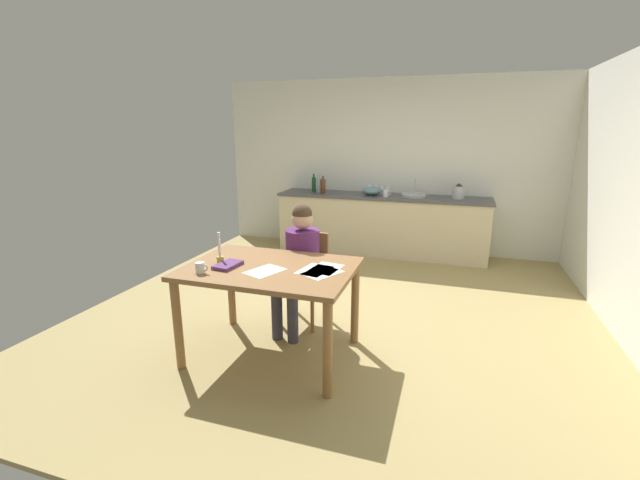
{
  "coord_description": "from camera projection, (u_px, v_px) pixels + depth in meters",
  "views": [
    {
      "loc": [
        1.02,
        -3.96,
        1.88
      ],
      "look_at": [
        -0.15,
        -0.33,
        0.85
      ],
      "focal_mm": 23.47,
      "sensor_mm": 36.0,
      "label": 1
    }
  ],
  "objects": [
    {
      "name": "ground_plane",
      "position": [
        343.0,
        312.0,
        4.43
      ],
      "size": [
        5.2,
        5.2,
        0.04
      ],
      "primitive_type": "cube",
      "color": "tan"
    },
    {
      "name": "wall_back",
      "position": [
        387.0,
        166.0,
        6.48
      ],
      "size": [
        5.2,
        0.12,
        2.6
      ],
      "primitive_type": "cube",
      "color": "silver",
      "rests_on": "ground"
    },
    {
      "name": "kitchen_counter",
      "position": [
        381.0,
        224.0,
        6.37
      ],
      "size": [
        3.14,
        0.64,
        0.9
      ],
      "color": "beige",
      "rests_on": "ground"
    },
    {
      "name": "dining_table",
      "position": [
        270.0,
        279.0,
        3.41
      ],
      "size": [
        1.35,
        0.96,
        0.79
      ],
      "color": "olive",
      "rests_on": "ground"
    },
    {
      "name": "chair_at_table",
      "position": [
        306.0,
        273.0,
        4.1
      ],
      "size": [
        0.44,
        0.44,
        0.89
      ],
      "color": "olive",
      "rests_on": "ground"
    },
    {
      "name": "person_seated",
      "position": [
        300.0,
        260.0,
        3.92
      ],
      "size": [
        0.36,
        0.61,
        1.19
      ],
      "color": "#592666",
      "rests_on": "ground"
    },
    {
      "name": "coffee_mug",
      "position": [
        200.0,
        268.0,
        3.21
      ],
      "size": [
        0.11,
        0.07,
        0.09
      ],
      "color": "white",
      "rests_on": "dining_table"
    },
    {
      "name": "candlestick",
      "position": [
        220.0,
        254.0,
        3.47
      ],
      "size": [
        0.06,
        0.06,
        0.26
      ],
      "color": "gold",
      "rests_on": "dining_table"
    },
    {
      "name": "book_magazine",
      "position": [
        228.0,
        265.0,
        3.37
      ],
      "size": [
        0.17,
        0.26,
        0.03
      ],
      "primitive_type": "cube",
      "rotation": [
        0.0,
        0.0,
        -0.11
      ],
      "color": "#5B316D",
      "rests_on": "dining_table"
    },
    {
      "name": "paper_letter",
      "position": [
        322.0,
        273.0,
        3.23
      ],
      "size": [
        0.32,
        0.36,
        0.0
      ],
      "primitive_type": "cube",
      "rotation": [
        0.0,
        0.0,
        -0.48
      ],
      "color": "white",
      "rests_on": "dining_table"
    },
    {
      "name": "paper_bill",
      "position": [
        265.0,
        271.0,
        3.27
      ],
      "size": [
        0.31,
        0.35,
        0.0
      ],
      "primitive_type": "cube",
      "rotation": [
        0.0,
        0.0,
        -0.39
      ],
      "color": "white",
      "rests_on": "dining_table"
    },
    {
      "name": "paper_envelope",
      "position": [
        315.0,
        270.0,
        3.29
      ],
      "size": [
        0.26,
        0.33,
        0.0
      ],
      "primitive_type": "cube",
      "rotation": [
        0.0,
        0.0,
        -0.19
      ],
      "color": "white",
      "rests_on": "dining_table"
    },
    {
      "name": "paper_receipt",
      "position": [
        325.0,
        269.0,
        3.32
      ],
      "size": [
        0.25,
        0.32,
        0.0
      ],
      "primitive_type": "cube",
      "rotation": [
        0.0,
        0.0,
        -0.15
      ],
      "color": "white",
      "rests_on": "dining_table"
    },
    {
      "name": "sink_unit",
      "position": [
        414.0,
        195.0,
        6.11
      ],
      "size": [
        0.36,
        0.36,
        0.24
      ],
      "color": "#B2B7BC",
      "rests_on": "kitchen_counter"
    },
    {
      "name": "bottle_oil",
      "position": [
        314.0,
        184.0,
        6.56
      ],
      "size": [
        0.06,
        0.06,
        0.28
      ],
      "color": "#194C23",
      "rests_on": "kitchen_counter"
    },
    {
      "name": "bottle_vinegar",
      "position": [
        319.0,
        185.0,
        6.46
      ],
      "size": [
        0.08,
        0.08,
        0.27
      ],
      "color": "#8C999E",
      "rests_on": "kitchen_counter"
    },
    {
      "name": "bottle_wine_red",
      "position": [
        323.0,
        186.0,
        6.41
      ],
      "size": [
        0.07,
        0.07,
        0.26
      ],
      "color": "#593319",
      "rests_on": "kitchen_counter"
    },
    {
      "name": "mixing_bowl",
      "position": [
        372.0,
        191.0,
        6.26
      ],
      "size": [
        0.28,
        0.28,
        0.12
      ],
      "primitive_type": "ellipsoid",
      "color": "#668C99",
      "rests_on": "kitchen_counter"
    },
    {
      "name": "stovetop_kettle",
      "position": [
        458.0,
        192.0,
        5.91
      ],
      "size": [
        0.18,
        0.18,
        0.22
      ],
      "color": "#B7BABF",
      "rests_on": "kitchen_counter"
    },
    {
      "name": "wine_glass_near_sink",
      "position": [
        388.0,
        187.0,
        6.35
      ],
      "size": [
        0.07,
        0.07,
        0.15
      ],
      "color": "silver",
      "rests_on": "kitchen_counter"
    },
    {
      "name": "wine_glass_by_kettle",
      "position": [
        382.0,
        187.0,
        6.37
      ],
      "size": [
        0.07,
        0.07,
        0.15
      ],
      "color": "silver",
      "rests_on": "kitchen_counter"
    },
    {
      "name": "wine_glass_back_left",
      "position": [
        376.0,
        186.0,
        6.4
      ],
      "size": [
        0.07,
        0.07,
        0.15
      ],
      "color": "silver",
      "rests_on": "kitchen_counter"
    },
    {
      "name": "wine_glass_back_right",
      "position": [
        370.0,
        186.0,
        6.43
      ],
      "size": [
        0.07,
        0.07,
        0.15
      ],
      "color": "silver",
      "rests_on": "kitchen_counter"
    },
    {
      "name": "teacup_on_counter",
      "position": [
        386.0,
        193.0,
        6.08
      ],
      "size": [
        0.11,
        0.07,
        0.11
      ],
      "color": "white",
      "rests_on": "kitchen_counter"
    }
  ]
}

